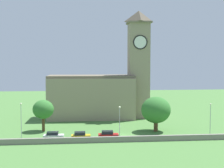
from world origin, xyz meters
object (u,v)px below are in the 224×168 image
at_px(streetlamp_central, 210,114).
at_px(car_yellow, 81,136).
at_px(car_white, 53,136).
at_px(car_red, 108,135).
at_px(streetlamp_west_end, 21,115).
at_px(church, 103,89).
at_px(tree_by_tower, 43,110).
at_px(tree_riverside_east, 156,110).
at_px(streetlamp_west_mid, 120,116).

bearing_deg(streetlamp_central, car_yellow, -175.06).
xyz_separation_m(car_white, car_red, (11.88, -0.78, 0.07)).
xyz_separation_m(car_white, streetlamp_central, (35.91, 1.43, 4.00)).
distance_m(car_white, streetlamp_central, 36.16).
height_order(car_yellow, car_red, car_red).
bearing_deg(streetlamp_west_end, car_white, -18.97).
bearing_deg(church, tree_by_tower, -132.51).
bearing_deg(church, car_white, -115.56).
xyz_separation_m(streetlamp_west_end, tree_by_tower, (4.13, 6.87, 0.13)).
height_order(car_red, streetlamp_central, streetlamp_central).
bearing_deg(streetlamp_west_end, tree_riverside_east, 6.89).
height_order(streetlamp_west_mid, tree_by_tower, tree_by_tower).
xyz_separation_m(streetlamp_west_mid, streetlamp_central, (21.18, -0.42, 0.28)).
bearing_deg(tree_by_tower, streetlamp_west_mid, -22.82).
bearing_deg(streetlamp_west_end, car_red, -9.71).
bearing_deg(car_red, streetlamp_central, 5.25).
bearing_deg(car_red, church, 88.18).
relative_size(church, tree_riverside_east, 3.78).
distance_m(streetlamp_west_end, streetlamp_west_mid, 21.99).
relative_size(streetlamp_west_mid, tree_riverside_east, 0.81).
xyz_separation_m(car_red, tree_by_tower, (-14.99, 10.14, 4.34)).
xyz_separation_m(church, car_white, (-12.75, -26.66, -7.92)).
distance_m(church, streetlamp_west_end, 31.57).
bearing_deg(tree_by_tower, car_white, -71.62).
distance_m(church, car_white, 30.59).
distance_m(streetlamp_west_end, streetlamp_central, 43.17).
bearing_deg(car_white, streetlamp_central, 2.27).
bearing_deg(church, streetlamp_west_mid, -85.43).
relative_size(car_red, tree_by_tower, 0.59).
distance_m(car_yellow, streetlamp_west_mid, 10.04).
height_order(streetlamp_west_end, tree_by_tower, streetlamp_west_end).
distance_m(streetlamp_west_end, tree_by_tower, 8.01).
height_order(streetlamp_central, tree_by_tower, tree_by_tower).
distance_m(car_white, tree_by_tower, 10.80).
bearing_deg(streetlamp_central, church, 132.55).
distance_m(car_red, streetlamp_west_mid, 5.33).
bearing_deg(car_red, tree_by_tower, 145.93).
height_order(church, tree_riverside_east, church).
height_order(church, streetlamp_west_end, church).
distance_m(car_red, streetlamp_west_end, 19.85).
height_order(car_red, streetlamp_west_end, streetlamp_west_end).
distance_m(car_red, tree_by_tower, 18.61).
relative_size(streetlamp_west_end, streetlamp_central, 1.07).
relative_size(car_white, car_red, 0.99).
bearing_deg(car_white, streetlamp_west_mid, 7.15).
xyz_separation_m(car_white, streetlamp_west_mid, (14.73, 1.85, 3.72)).
bearing_deg(streetlamp_central, streetlamp_west_end, 178.59).
bearing_deg(tree_riverside_east, car_white, -165.42).
xyz_separation_m(church, car_red, (-0.87, -27.44, -7.86)).
height_order(church, streetlamp_west_mid, church).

